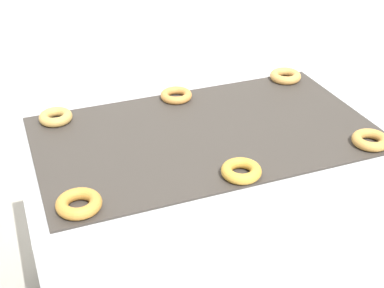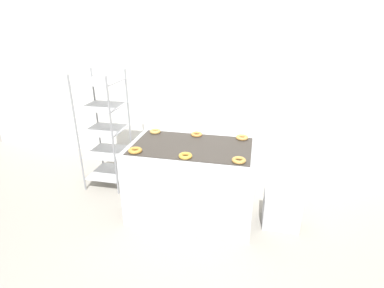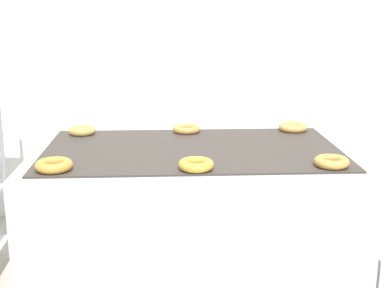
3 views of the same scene
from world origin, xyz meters
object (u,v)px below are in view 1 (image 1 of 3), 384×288
at_px(donut_near_center, 242,171).
at_px(donut_far_left, 56,117).
at_px(fryer_machine, 205,221).
at_px(donut_near_left, 79,204).
at_px(donut_far_center, 176,95).
at_px(donut_near_right, 370,140).
at_px(donut_far_right, 286,76).

relative_size(donut_near_center, donut_far_left, 1.05).
relative_size(fryer_machine, donut_far_left, 10.66).
height_order(donut_near_left, donut_far_center, donut_near_left).
bearing_deg(donut_far_left, donut_far_center, 1.76).
bearing_deg(donut_far_left, donut_near_left, -91.94).
height_order(fryer_machine, donut_near_right, donut_near_right).
bearing_deg(donut_far_right, donut_near_left, -150.21).
xyz_separation_m(donut_near_left, donut_far_center, (0.53, 0.60, -0.00)).
bearing_deg(donut_near_left, fryer_machine, 28.42).
relative_size(donut_near_left, donut_near_center, 1.04).
bearing_deg(donut_near_left, donut_near_right, -0.22).
distance_m(donut_far_center, donut_far_right, 0.53).
bearing_deg(donut_far_right, donut_far_left, -178.89).
xyz_separation_m(fryer_machine, donut_near_right, (0.53, -0.30, 0.45)).
height_order(fryer_machine, donut_near_center, donut_near_center).
height_order(donut_far_center, donut_far_right, donut_far_right).
relative_size(donut_far_left, donut_far_right, 0.93).
bearing_deg(donut_near_center, fryer_machine, 90.44).
bearing_deg(fryer_machine, donut_near_left, -151.58).
relative_size(fryer_machine, donut_near_left, 9.77).
bearing_deg(donut_near_right, fryer_machine, 150.69).
height_order(donut_near_left, donut_near_center, donut_near_left).
relative_size(fryer_machine, donut_near_right, 10.25).
xyz_separation_m(donut_near_left, donut_near_right, (1.07, -0.00, -0.00)).
xyz_separation_m(donut_near_left, donut_near_center, (0.54, -0.02, -0.00)).
bearing_deg(fryer_machine, donut_near_right, -29.31).
height_order(fryer_machine, donut_far_center, donut_far_center).
bearing_deg(donut_far_right, fryer_machine, -148.83).
xyz_separation_m(donut_near_left, donut_far_right, (1.06, 0.61, -0.00)).
bearing_deg(donut_far_center, donut_far_left, -178.24).
bearing_deg(donut_far_center, fryer_machine, -88.05).
relative_size(donut_near_left, donut_far_right, 1.01).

